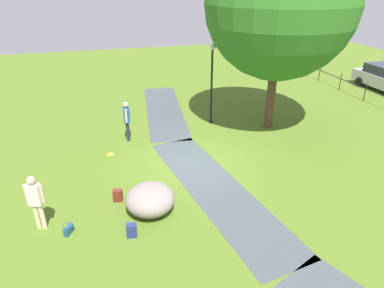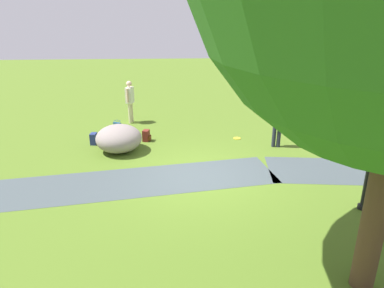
{
  "view_description": "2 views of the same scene",
  "coord_description": "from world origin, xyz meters",
  "views": [
    {
      "loc": [
        11.01,
        -3.14,
        6.5
      ],
      "look_at": [
        1.09,
        -0.36,
        1.39
      ],
      "focal_mm": 31.83,
      "sensor_mm": 36.0,
      "label": 1
    },
    {
      "loc": [
        0.77,
        9.3,
        4.57
      ],
      "look_at": [
        0.2,
        -0.68,
        0.73
      ],
      "focal_mm": 34.25,
      "sensor_mm": 36.0,
      "label": 2
    }
  ],
  "objects": [
    {
      "name": "woman_with_handbag",
      "position": [
        2.45,
        -5.21,
        1.0
      ],
      "size": [
        0.34,
        0.5,
        1.72
      ],
      "color": "beige",
      "rests_on": "ground"
    },
    {
      "name": "spare_backpack_on_lawn",
      "position": [
        3.48,
        -2.77,
        0.19
      ],
      "size": [
        0.29,
        0.3,
        0.4
      ],
      "color": "navy",
      "rests_on": "ground"
    },
    {
      "name": "handbag_on_grass",
      "position": [
        2.92,
        -4.46,
        0.14
      ],
      "size": [
        0.38,
        0.38,
        0.31
      ],
      "color": "navy",
      "rests_on": "ground"
    },
    {
      "name": "ground_plane",
      "position": [
        0.0,
        0.0,
        0.0
      ],
      "size": [
        48.0,
        48.0,
        0.0
      ],
      "primitive_type": "plane",
      "color": "#4D6920"
    },
    {
      "name": "frisbee_on_grass",
      "position": [
        -1.57,
        -3.05,
        0.01
      ],
      "size": [
        0.26,
        0.26,
        0.02
      ],
      "color": "gold",
      "rests_on": "ground"
    },
    {
      "name": "footpath_segment_mid",
      "position": [
        1.9,
        0.24,
        0.0
      ],
      "size": [
        8.19,
        3.08,
        0.01
      ],
      "color": "#3E484C",
      "rests_on": "ground"
    },
    {
      "name": "backpack_by_boulder",
      "position": [
        1.69,
        -3.0,
        0.19
      ],
      "size": [
        0.31,
        0.32,
        0.4
      ],
      "color": "maroon",
      "rests_on": "ground"
    },
    {
      "name": "man_near_boulder",
      "position": [
        -2.75,
        -2.18,
        1.03
      ],
      "size": [
        0.51,
        0.3,
        1.76
      ],
      "color": "#222532",
      "rests_on": "ground"
    },
    {
      "name": "lawn_boulder",
      "position": [
        2.53,
        -2.08,
        0.44
      ],
      "size": [
        2.09,
        2.09,
        0.89
      ],
      "color": "gray",
      "rests_on": "ground"
    },
    {
      "name": "lamp_post",
      "position": [
        -3.71,
        1.94,
        2.32
      ],
      "size": [
        0.28,
        0.28,
        3.77
      ],
      "color": "black",
      "rests_on": "ground"
    }
  ]
}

